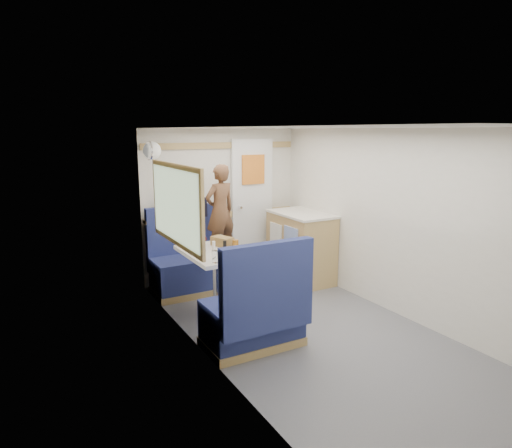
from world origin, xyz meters
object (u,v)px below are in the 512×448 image
dinette_table (216,265)px  galley_counter (301,246)px  wine_glass (203,240)px  dome_light (152,151)px  cheese_block (236,251)px  pepper_grinder (225,245)px  bread_loaf (222,242)px  salt_grinder (214,245)px  tumbler_left (216,257)px  bench_near (255,317)px  bench_far (188,268)px  tray (231,256)px  beer_glass (235,244)px  duffel_bag (186,207)px  orange_fruit (240,249)px  person (220,211)px

dinette_table → galley_counter: (1.47, 0.55, -0.10)m
wine_glass → dome_light: bearing=110.3°
cheese_block → pepper_grinder: pepper_grinder is taller
bread_loaf → salt_grinder: bearing=-147.4°
dome_light → salt_grinder: 1.31m
tumbler_left → bread_loaf: size_ratio=0.48×
wine_glass → bench_near: bearing=-83.5°
bench_far → tray: bearing=-88.0°
beer_glass → bread_loaf: bearing=110.4°
dinette_table → cheese_block: size_ratio=8.90×
dome_light → duffel_bag: size_ratio=0.41×
pepper_grinder → bread_loaf: bearing=73.5°
bench_near → beer_glass: (0.23, 0.85, 0.47)m
tray → tumbler_left: size_ratio=2.79×
dome_light → tray: size_ratio=0.61×
tray → beer_glass: (0.19, 0.27, 0.04)m
pepper_grinder → bench_near: bearing=-96.9°
bench_near → orange_fruit: bearing=75.4°
orange_fruit → beer_glass: 0.23m
person → wine_glass: bearing=39.3°
beer_glass → pepper_grinder: bearing=172.3°
dinette_table → wine_glass: 0.31m
orange_fruit → dome_light: bearing=116.9°
orange_fruit → bread_loaf: 0.41m
dinette_table → duffel_bag: bearing=85.5°
wine_glass → bench_far: bearing=82.1°
person → wine_glass: size_ratio=6.73×
bench_far → cheese_block: bench_far is taller
bench_near → beer_glass: size_ratio=10.30×
cheese_block → duffel_bag: bearing=92.2°
bench_far → pepper_grinder: 0.99m
bench_far → bread_loaf: 0.85m
dome_light → beer_glass: 1.44m
tumbler_left → beer_glass: bearing=42.5°
orange_fruit → galley_counter: bearing=31.2°
bench_far → salt_grinder: (0.01, -0.79, 0.47)m
dome_light → beer_glass: (0.61, -0.86, -0.98)m
dome_light → cheese_block: size_ratio=1.94×
galley_counter → tumbler_left: size_ratio=7.84×
tray → salt_grinder: size_ratio=3.54×
tray → pepper_grinder: size_ratio=3.19×
cheese_block → beer_glass: beer_glass is taller
bench_near → dome_light: 2.28m
tumbler_left → beer_glass: (0.39, 0.36, -0.01)m
bench_far → wine_glass: bearing=-97.9°
bench_far → person: (0.37, -0.17, 0.71)m
galley_counter → salt_grinder: bearing=-162.1°
bench_near → salt_grinder: size_ratio=11.35×
bench_far → dome_light: 1.50m
tray → pepper_grinder: pepper_grinder is taller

